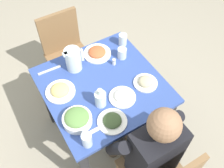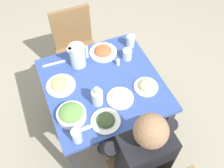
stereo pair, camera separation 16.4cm
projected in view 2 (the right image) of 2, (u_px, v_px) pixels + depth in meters
name	position (u px, v px, depth m)	size (l,w,h in m)	color
ground_plane	(105.00, 130.00, 2.49)	(8.00, 8.00, 0.00)	#9E937F
dining_table	(104.00, 94.00, 2.01)	(0.85, 0.85, 0.75)	#334C99
chair_far	(76.00, 47.00, 2.52)	(0.40, 0.40, 0.85)	olive
diner_near	(137.00, 149.00, 1.71)	(0.48, 0.53, 1.15)	black
water_pitcher	(78.00, 55.00, 1.94)	(0.16, 0.12, 0.19)	silver
salad_bowl	(71.00, 114.00, 1.69)	(0.20, 0.20, 0.09)	white
plate_rice_curry	(103.00, 51.00, 2.08)	(0.22, 0.22, 0.05)	white
plate_dolmas	(106.00, 121.00, 1.69)	(0.20, 0.20, 0.05)	white
plate_yoghurt	(120.00, 97.00, 1.80)	(0.19, 0.19, 0.05)	white
plate_fries	(61.00, 85.00, 1.87)	(0.22, 0.22, 0.06)	white
plate_beans	(146.00, 86.00, 1.86)	(0.18, 0.18, 0.06)	white
water_glass_far_left	(130.00, 41.00, 2.10)	(0.07, 0.07, 0.10)	silver
water_glass_near_right	(127.00, 54.00, 2.02)	(0.07, 0.07, 0.09)	silver
water_glass_far_right	(77.00, 136.00, 1.58)	(0.07, 0.07, 0.11)	silver
oil_carafe	(97.00, 98.00, 1.75)	(0.08, 0.08, 0.16)	silver
salt_shaker	(118.00, 62.00, 1.99)	(0.03, 0.03, 0.05)	white
fork_near	(89.00, 127.00, 1.67)	(0.17, 0.03, 0.01)	silver
knife_near	(54.00, 64.00, 2.01)	(0.18, 0.02, 0.01)	silver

